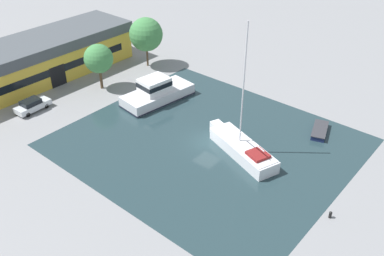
# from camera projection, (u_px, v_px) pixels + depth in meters

# --- Properties ---
(ground_plane) EXTENTS (440.00, 440.00, 0.00)m
(ground_plane) POSITION_uv_depth(u_px,v_px,m) (207.00, 142.00, 48.78)
(ground_plane) COLOR gray
(water_canal) EXTENTS (27.21, 30.58, 0.01)m
(water_canal) POSITION_uv_depth(u_px,v_px,m) (207.00, 142.00, 48.78)
(water_canal) COLOR #23383D
(water_canal) RESTS_ON ground
(warehouse_building) EXTENTS (28.78, 9.13, 5.82)m
(warehouse_building) POSITION_uv_depth(u_px,v_px,m) (39.00, 59.00, 61.61)
(warehouse_building) COLOR gold
(warehouse_building) RESTS_ON ground
(quay_tree_near_building) EXTENTS (3.98, 3.98, 6.46)m
(quay_tree_near_building) POSITION_uv_depth(u_px,v_px,m) (99.00, 59.00, 57.82)
(quay_tree_near_building) COLOR brown
(quay_tree_near_building) RESTS_ON ground
(quay_tree_by_water) EXTENTS (5.05, 5.05, 7.58)m
(quay_tree_by_water) POSITION_uv_depth(u_px,v_px,m) (146.00, 34.00, 63.97)
(quay_tree_by_water) COLOR brown
(quay_tree_by_water) RESTS_ON ground
(parked_car) EXTENTS (4.57, 2.11, 1.56)m
(parked_car) POSITION_uv_depth(u_px,v_px,m) (32.00, 105.00, 54.48)
(parked_car) COLOR silver
(parked_car) RESTS_ON ground
(sailboat_moored) EXTENTS (5.57, 10.43, 14.85)m
(sailboat_moored) POSITION_uv_depth(u_px,v_px,m) (242.00, 148.00, 46.44)
(sailboat_moored) COLOR white
(sailboat_moored) RESTS_ON water_canal
(motor_cruiser) EXTENTS (10.27, 5.27, 3.34)m
(motor_cruiser) POSITION_uv_depth(u_px,v_px,m) (157.00, 92.00, 56.52)
(motor_cruiser) COLOR silver
(motor_cruiser) RESTS_ON water_canal
(small_dinghy) EXTENTS (4.40, 2.84, 0.62)m
(small_dinghy) POSITION_uv_depth(u_px,v_px,m) (320.00, 131.00, 50.26)
(small_dinghy) COLOR #19234C
(small_dinghy) RESTS_ON water_canal
(mooring_bollard) EXTENTS (0.29, 0.29, 0.70)m
(mooring_bollard) POSITION_uv_depth(u_px,v_px,m) (330.00, 214.00, 38.45)
(mooring_bollard) COLOR black
(mooring_bollard) RESTS_ON ground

